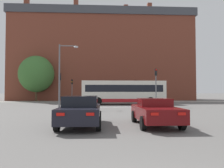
{
  "coord_description": "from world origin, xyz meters",
  "views": [
    {
      "loc": [
        -1.0,
        -2.59,
        1.71
      ],
      "look_at": [
        0.7,
        27.6,
        2.76
      ],
      "focal_mm": 35.0,
      "sensor_mm": 36.0,
      "label": 1
    }
  ],
  "objects_px": {
    "bus_crossing_lead": "(123,92)",
    "traffic_light_far_right": "(136,87)",
    "traffic_light_far_left": "(72,87)",
    "traffic_light_near_right": "(156,81)",
    "pedestrian_waiting": "(98,96)",
    "street_lamp_junction": "(63,69)",
    "car_saloon_left": "(81,111)",
    "car_roadster_right": "(155,112)",
    "pedestrian_walking_east": "(147,96)",
    "traffic_light_near_left": "(60,84)"
  },
  "relations": [
    {
      "from": "bus_crossing_lead",
      "to": "street_lamp_junction",
      "type": "height_order",
      "value": "street_lamp_junction"
    },
    {
      "from": "traffic_light_near_right",
      "to": "traffic_light_far_right",
      "type": "bearing_deg",
      "value": 92.48
    },
    {
      "from": "traffic_light_near_right",
      "to": "street_lamp_junction",
      "type": "xyz_separation_m",
      "value": [
        -10.5,
        -1.29,
        1.26
      ]
    },
    {
      "from": "traffic_light_far_right",
      "to": "traffic_light_near_right",
      "type": "distance_m",
      "value": 11.5
    },
    {
      "from": "traffic_light_near_left",
      "to": "pedestrian_walking_east",
      "type": "xyz_separation_m",
      "value": [
        12.46,
        11.77,
        -1.54
      ]
    },
    {
      "from": "traffic_light_near_right",
      "to": "car_roadster_right",
      "type": "bearing_deg",
      "value": -104.86
    },
    {
      "from": "traffic_light_far_left",
      "to": "traffic_light_near_right",
      "type": "bearing_deg",
      "value": -45.4
    },
    {
      "from": "street_lamp_junction",
      "to": "traffic_light_near_right",
      "type": "bearing_deg",
      "value": 7.03
    },
    {
      "from": "traffic_light_far_left",
      "to": "street_lamp_junction",
      "type": "xyz_separation_m",
      "value": [
        0.59,
        -12.55,
        1.67
      ]
    },
    {
      "from": "car_saloon_left",
      "to": "pedestrian_waiting",
      "type": "xyz_separation_m",
      "value": [
        0.72,
        26.99,
        0.23
      ]
    },
    {
      "from": "bus_crossing_lead",
      "to": "car_saloon_left",
      "type": "bearing_deg",
      "value": -12.74
    },
    {
      "from": "traffic_light_far_right",
      "to": "traffic_light_near_right",
      "type": "relative_size",
      "value": 0.84
    },
    {
      "from": "car_saloon_left",
      "to": "bus_crossing_lead",
      "type": "bearing_deg",
      "value": 77.76
    },
    {
      "from": "car_roadster_right",
      "to": "pedestrian_waiting",
      "type": "height_order",
      "value": "pedestrian_waiting"
    },
    {
      "from": "car_roadster_right",
      "to": "traffic_light_near_right",
      "type": "distance_m",
      "value": 14.72
    },
    {
      "from": "traffic_light_near_right",
      "to": "pedestrian_waiting",
      "type": "relative_size",
      "value": 2.58
    },
    {
      "from": "traffic_light_near_left",
      "to": "traffic_light_near_right",
      "type": "bearing_deg",
      "value": 0.4
    },
    {
      "from": "car_roadster_right",
      "to": "traffic_light_far_left",
      "type": "relative_size",
      "value": 1.15
    },
    {
      "from": "bus_crossing_lead",
      "to": "traffic_light_far_right",
      "type": "relative_size",
      "value": 2.96
    },
    {
      "from": "bus_crossing_lead",
      "to": "pedestrian_walking_east",
      "type": "height_order",
      "value": "bus_crossing_lead"
    },
    {
      "from": "car_roadster_right",
      "to": "pedestrian_walking_east",
      "type": "relative_size",
      "value": 2.43
    },
    {
      "from": "car_saloon_left",
      "to": "traffic_light_far_right",
      "type": "height_order",
      "value": "traffic_light_far_right"
    },
    {
      "from": "traffic_light_near_right",
      "to": "pedestrian_waiting",
      "type": "xyz_separation_m",
      "value": [
        -6.74,
        12.89,
        -1.93
      ]
    },
    {
      "from": "car_saloon_left",
      "to": "pedestrian_waiting",
      "type": "bearing_deg",
      "value": 88.98
    },
    {
      "from": "traffic_light_near_right",
      "to": "traffic_light_far_left",
      "type": "height_order",
      "value": "traffic_light_near_right"
    },
    {
      "from": "traffic_light_near_left",
      "to": "street_lamp_junction",
      "type": "xyz_separation_m",
      "value": [
        0.54,
        -1.22,
        1.61
      ]
    },
    {
      "from": "traffic_light_far_left",
      "to": "pedestrian_walking_east",
      "type": "relative_size",
      "value": 2.11
    },
    {
      "from": "bus_crossing_lead",
      "to": "traffic_light_far_right",
      "type": "distance_m",
      "value": 8.04
    },
    {
      "from": "pedestrian_waiting",
      "to": "pedestrian_walking_east",
      "type": "distance_m",
      "value": 8.25
    },
    {
      "from": "car_saloon_left",
      "to": "bus_crossing_lead",
      "type": "xyz_separation_m",
      "value": [
        4.1,
        18.11,
        0.91
      ]
    },
    {
      "from": "car_roadster_right",
      "to": "pedestrian_waiting",
      "type": "relative_size",
      "value": 2.52
    },
    {
      "from": "traffic_light_far_right",
      "to": "pedestrian_waiting",
      "type": "bearing_deg",
      "value": 167.25
    },
    {
      "from": "car_roadster_right",
      "to": "traffic_light_far_right",
      "type": "relative_size",
      "value": 1.16
    },
    {
      "from": "traffic_light_far_left",
      "to": "street_lamp_junction",
      "type": "relative_size",
      "value": 0.55
    },
    {
      "from": "street_lamp_junction",
      "to": "pedestrian_waiting",
      "type": "bearing_deg",
      "value": 75.15
    },
    {
      "from": "car_saloon_left",
      "to": "street_lamp_junction",
      "type": "distance_m",
      "value": 13.6
    },
    {
      "from": "pedestrian_walking_east",
      "to": "car_saloon_left",
      "type": "bearing_deg",
      "value": 134.47
    },
    {
      "from": "car_saloon_left",
      "to": "street_lamp_junction",
      "type": "height_order",
      "value": "street_lamp_junction"
    },
    {
      "from": "car_saloon_left",
      "to": "car_roadster_right",
      "type": "height_order",
      "value": "car_saloon_left"
    },
    {
      "from": "car_saloon_left",
      "to": "traffic_light_far_right",
      "type": "xyz_separation_m",
      "value": [
        6.96,
        25.57,
        1.74
      ]
    },
    {
      "from": "pedestrian_waiting",
      "to": "pedestrian_walking_east",
      "type": "bearing_deg",
      "value": -11.91
    },
    {
      "from": "traffic_light_far_left",
      "to": "car_roadster_right",
      "type": "bearing_deg",
      "value": -73.79
    },
    {
      "from": "traffic_light_far_right",
      "to": "traffic_light_near_left",
      "type": "xyz_separation_m",
      "value": [
        -10.55,
        -11.56,
        0.07
      ]
    },
    {
      "from": "car_saloon_left",
      "to": "bus_crossing_lead",
      "type": "relative_size",
      "value": 0.41
    },
    {
      "from": "pedestrian_walking_east",
      "to": "bus_crossing_lead",
      "type": "bearing_deg",
      "value": 121.56
    },
    {
      "from": "street_lamp_junction",
      "to": "pedestrian_walking_east",
      "type": "distance_m",
      "value": 17.91
    },
    {
      "from": "car_roadster_right",
      "to": "pedestrian_waiting",
      "type": "distance_m",
      "value": 27.13
    },
    {
      "from": "traffic_light_far_left",
      "to": "traffic_light_far_right",
      "type": "bearing_deg",
      "value": 1.22
    },
    {
      "from": "traffic_light_far_right",
      "to": "street_lamp_junction",
      "type": "distance_m",
      "value": 16.31
    },
    {
      "from": "traffic_light_near_left",
      "to": "traffic_light_far_right",
      "type": "bearing_deg",
      "value": 47.62
    }
  ]
}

